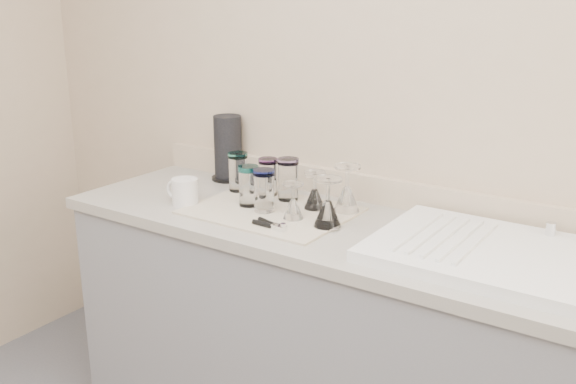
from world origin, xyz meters
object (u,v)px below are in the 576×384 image
Objects in this scene: goblet_back_right at (347,196)px; sink_unit at (519,258)px; tumbler_cyan at (268,176)px; tumbler_lavender at (264,190)px; goblet_back_left at (314,196)px; tumbler_teal at (238,172)px; goblet_extra at (315,196)px; paper_towel_roll at (228,149)px; goblet_front_left at (293,206)px; can_opener at (270,225)px; tumbler_purple at (288,179)px; goblet_front_right at (328,210)px; tumbler_blue at (249,186)px; white_mug at (184,192)px.

sink_unit is at bearing -11.48° from goblet_back_right.
tumbler_cyan is 0.19m from tumbler_lavender.
tumbler_teal is at bearing 178.28° from goblet_back_left.
tumbler_teal is 1.23× the size of goblet_back_left.
sink_unit is 0.74m from goblet_extra.
paper_towel_roll is at bearing 144.53° from tumbler_lavender.
goblet_front_left reaches higher than can_opener.
paper_towel_roll is at bearing 170.32° from goblet_back_right.
goblet_back_right is at bearing 34.83° from tumbler_lavender.
tumbler_teal is at bearing -176.77° from tumbler_purple.
paper_towel_roll reaches higher than sink_unit.
goblet_front_right reaches higher than tumbler_lavender.
goblet_extra reaches higher than goblet_front_left.
goblet_front_right is 0.19m from goblet_extra.
tumbler_blue is 1.11× the size of can_opener.
can_opener is (-0.01, -0.11, -0.03)m from goblet_front_left.
tumbler_cyan is at bearing 121.58° from tumbler_lavender.
goblet_back_right reaches higher than white_mug.
tumbler_teal is 0.51m from goblet_front_right.
goblet_back_left is 0.98× the size of goblet_front_left.
paper_towel_roll reaches higher than tumbler_lavender.
tumbler_lavender is at bearing -13.86° from tumbler_blue.
goblet_front_left is (-0.11, -0.17, -0.01)m from goblet_back_right.
tumbler_purple is 0.31m from can_opener.
tumbler_purple is 1.25× the size of goblet_front_left.
goblet_back_left is at bearing 91.26° from goblet_front_left.
tumbler_cyan is 0.94× the size of tumbler_lavender.
goblet_front_right is (0.26, -0.01, -0.02)m from tumbler_lavender.
tumbler_blue is at bearing -82.98° from tumbler_cyan.
goblet_front_right is at bearing -175.72° from sink_unit.
goblet_back_right is 0.20m from goblet_front_left.
goblet_back_left is 0.14m from goblet_front_left.
tumbler_lavender is at bearing -32.28° from tumbler_teal.
sink_unit is 3.09× the size of paper_towel_roll.
goblet_back_right is at bearing 15.50° from goblet_back_left.
paper_towel_roll is (-0.08, 0.35, 0.08)m from white_mug.
tumbler_lavender is 1.10× the size of white_mug.
white_mug is (-0.53, -0.25, -0.01)m from goblet_back_right.
goblet_extra is 0.51× the size of paper_towel_roll.
tumbler_lavender is 1.14× the size of can_opener.
tumbler_cyan is at bearing 175.46° from tumbler_purple.
sink_unit reaches higher than tumbler_purple.
tumbler_lavender reaches higher than white_mug.
tumbler_blue is 0.89× the size of goblet_front_right.
tumbler_purple is at bearing 91.75° from tumbler_lavender.
tumbler_purple is 0.39m from paper_towel_roll.
sink_unit is 5.49× the size of tumbler_teal.
paper_towel_roll is at bearing 159.18° from tumbler_cyan.
paper_towel_roll reaches higher than goblet_back_left.
goblet_back_left is 0.01m from goblet_extra.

